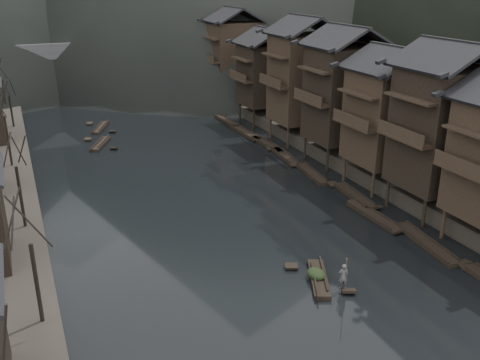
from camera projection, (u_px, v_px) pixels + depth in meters
water at (293, 285)px, 36.39m from camera, size 300.00×300.00×0.00m
right_bank at (369, 104)px, 83.25m from camera, size 40.00×200.00×1.80m
stilt_houses at (350, 84)px, 56.59m from camera, size 9.00×67.60×15.52m
bare_trees at (5, 149)px, 43.06m from camera, size 4.00×73.32×7.99m
moored_sampans at (297, 163)px, 59.25m from camera, size 2.62×61.30×0.47m
midriver_boats at (109, 124)px, 74.80m from camera, size 9.44×26.25×0.45m
stone_bridge at (103, 62)px, 96.35m from camera, size 40.00×6.00×9.00m
hero_sampan at (319, 278)px, 36.78m from camera, size 3.05×5.25×0.44m
cargo_heap at (316, 269)px, 36.72m from camera, size 1.18×1.54×0.71m
boatman at (344, 273)px, 35.19m from camera, size 0.78×0.65×1.82m
bamboo_pole at (349, 235)px, 34.27m from camera, size 1.71×2.22×3.73m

